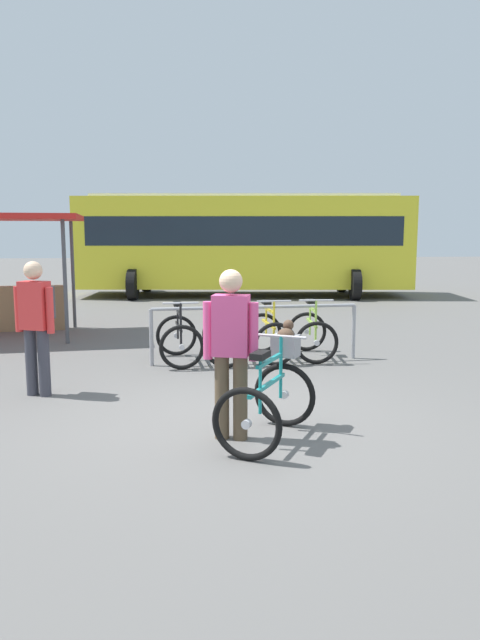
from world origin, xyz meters
TOP-DOWN VIEW (x-y plane):
  - ground_plane at (0.00, 0.00)m, footprint 80.00×80.00m
  - bike_rack_rail at (0.59, 2.91)m, footprint 3.20×0.33m
  - racked_bike_black at (-0.58, 2.99)m, footprint 0.76×1.15m
  - racked_bike_blue at (0.12, 3.05)m, footprint 0.67×1.12m
  - racked_bike_yellow at (0.82, 3.11)m, footprint 0.74×1.14m
  - racked_bike_lime at (1.51, 3.17)m, footprint 0.71×1.14m
  - featured_bicycle at (0.37, -0.49)m, footprint 1.09×1.26m
  - person_with_featured_bike at (-0.02, -0.48)m, footprint 0.52×0.28m
  - pedestrian_with_backpack at (-2.25, 1.28)m, footprint 0.50×0.42m
  - bus_distant at (1.28, 12.50)m, footprint 10.19×4.00m
  - market_stall at (-4.03, 5.82)m, footprint 3.34×2.63m

SIDE VIEW (x-z plane):
  - ground_plane at x=0.00m, z-range 0.00..0.00m
  - racked_bike_blue at x=0.12m, z-range -0.12..0.86m
  - racked_bike_black at x=-0.58m, z-range -0.12..0.85m
  - racked_bike_lime at x=1.51m, z-range -0.12..0.86m
  - racked_bike_yellow at x=0.82m, z-range -0.12..0.85m
  - featured_bicycle at x=0.37m, z-range -0.06..1.03m
  - bike_rack_rail at x=0.59m, z-range 0.23..1.10m
  - person_with_featured_bike at x=-0.02m, z-range 0.09..1.73m
  - pedestrian_with_backpack at x=-2.25m, z-range 0.12..1.76m
  - market_stall at x=-4.03m, z-range 0.24..2.54m
  - bus_distant at x=1.28m, z-range 0.20..3.28m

